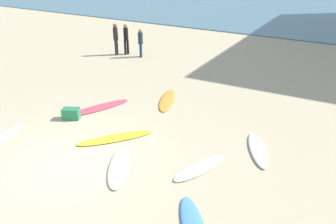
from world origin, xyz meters
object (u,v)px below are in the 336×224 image
at_px(surfboard_0, 116,138).
at_px(surfboard_4, 119,167).
at_px(beachgoer_far, 126,37).
at_px(surfboard_3, 99,107).
at_px(surfboard_7, 2,138).
at_px(beach_cooler, 71,114).
at_px(surfboard_2, 167,100).
at_px(surfboard_6, 258,149).
at_px(surfboard_1, 201,167).
at_px(beachgoer_near, 116,37).
at_px(beachgoer_mid, 141,42).

relative_size(surfboard_0, surfboard_4, 1.25).
bearing_deg(beachgoer_far, surfboard_3, -137.21).
distance_m(surfboard_7, beachgoer_far, 10.62).
bearing_deg(beach_cooler, surfboard_3, 78.77).
distance_m(surfboard_3, surfboard_4, 4.16).
bearing_deg(surfboard_2, surfboard_6, -45.95).
relative_size(surfboard_1, surfboard_3, 0.77).
bearing_deg(beach_cooler, surfboard_7, -110.23).
height_order(surfboard_3, beachgoer_near, beachgoer_near).
bearing_deg(beachgoer_mid, beachgoer_far, 58.75).
bearing_deg(surfboard_2, beachgoer_far, 117.21).
bearing_deg(surfboard_2, beachgoer_mid, 111.55).
distance_m(surfboard_1, beachgoer_mid, 11.54).
height_order(surfboard_0, surfboard_4, surfboard_4).
distance_m(surfboard_3, beachgoer_mid, 7.41).
relative_size(surfboard_7, beachgoer_near, 1.06).
height_order(surfboard_6, beach_cooler, beach_cooler).
xyz_separation_m(surfboard_1, surfboard_6, (1.06, 1.73, 0.01)).
xyz_separation_m(surfboard_1, surfboard_4, (-1.91, -1.18, 0.00)).
distance_m(surfboard_2, beachgoer_near, 7.72).
xyz_separation_m(surfboard_4, surfboard_6, (2.97, 2.91, 0.00)).
xyz_separation_m(surfboard_0, surfboard_6, (4.11, 1.72, 0.00)).
relative_size(surfboard_3, beach_cooler, 4.24).
height_order(surfboard_3, beachgoer_mid, beachgoer_mid).
height_order(surfboard_0, surfboard_3, surfboard_0).
relative_size(surfboard_0, beach_cooler, 4.12).
relative_size(beachgoer_mid, beach_cooler, 2.71).
xyz_separation_m(surfboard_4, beachgoer_mid, (-6.14, 9.40, 0.86)).
relative_size(surfboard_3, beachgoer_far, 1.41).
bearing_deg(surfboard_6, beach_cooler, -14.85).
bearing_deg(beachgoer_near, surfboard_1, 27.77).
bearing_deg(surfboard_7, surfboard_2, -137.59).
bearing_deg(beachgoer_mid, surfboard_0, -179.04).
xyz_separation_m(surfboard_0, beach_cooler, (-2.30, 0.28, 0.16)).
distance_m(beachgoer_near, beachgoer_mid, 1.58).
bearing_deg(beachgoer_far, surfboard_1, -119.94).
xyz_separation_m(beachgoer_mid, beach_cooler, (2.70, -7.93, -0.70)).
bearing_deg(beachgoer_near, surfboard_7, -3.64).
relative_size(beachgoer_near, beachgoer_far, 1.02).
relative_size(surfboard_0, surfboard_3, 0.97).
distance_m(surfboard_6, beach_cooler, 6.57).
distance_m(beachgoer_near, beachgoer_far, 0.61).
distance_m(surfboard_0, beachgoer_near, 10.24).
relative_size(surfboard_6, beachgoer_far, 1.13).
height_order(surfboard_7, beach_cooler, beach_cooler).
xyz_separation_m(surfboard_7, beach_cooler, (0.81, 2.20, 0.17)).
xyz_separation_m(surfboard_0, surfboard_3, (-2.07, 1.47, -0.00)).
distance_m(beachgoer_mid, beachgoer_far, 1.08).
relative_size(surfboard_6, beachgoer_near, 1.10).
bearing_deg(surfboard_0, surfboard_2, -49.36).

